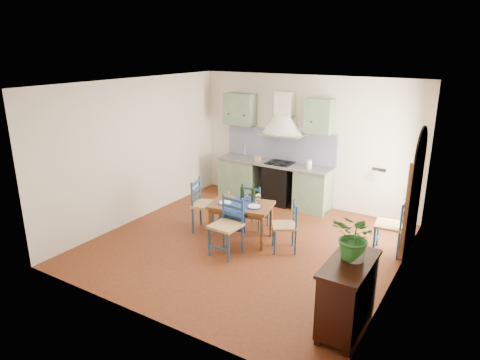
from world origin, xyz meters
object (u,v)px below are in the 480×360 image
Objects in this scene: chair_near at (227,226)px; sideboard at (347,293)px; dining_table at (241,208)px; potted_plant at (356,237)px.

sideboard is (2.35, -0.93, -0.00)m from chair_near.
dining_table reaches higher than sideboard.
sideboard is at bearing -21.47° from chair_near.
dining_table is 1.15× the size of sideboard.
chair_near is 2.62m from potted_plant.
chair_near is at bearing 158.53° from sideboard.
potted_plant is at bearing -19.52° from chair_near.
dining_table is at bearing 147.95° from sideboard.
chair_near reaches higher than sideboard.
potted_plant reaches higher than chair_near.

